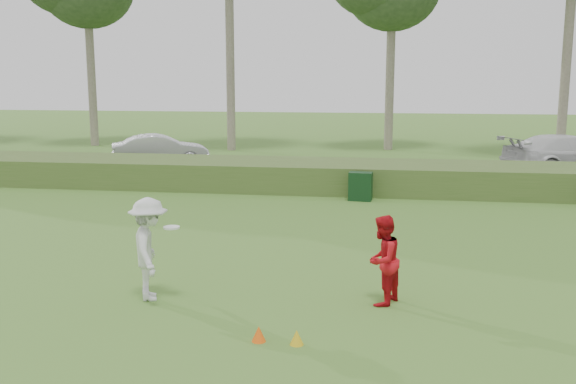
% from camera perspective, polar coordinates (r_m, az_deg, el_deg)
% --- Properties ---
extents(ground, '(120.00, 120.00, 0.00)m').
position_cam_1_polar(ground, '(10.09, -3.66, -11.28)').
color(ground, '#3A6923').
rests_on(ground, ground).
extents(reed_strip, '(80.00, 3.00, 0.90)m').
position_cam_1_polar(reed_strip, '(21.51, 3.37, 1.47)').
color(reed_strip, '#3D5B24').
rests_on(reed_strip, ground).
extents(park_road, '(80.00, 6.00, 0.06)m').
position_cam_1_polar(park_road, '(26.49, 4.45, 2.17)').
color(park_road, '#2D2D2D').
rests_on(park_road, ground).
extents(player_white, '(1.04, 1.27, 1.73)m').
position_cam_1_polar(player_white, '(10.97, -12.23, -4.97)').
color(player_white, silver).
rests_on(player_white, ground).
extents(player_red, '(0.81, 0.89, 1.49)m').
position_cam_1_polar(player_red, '(10.63, 8.39, -6.02)').
color(player_red, red).
rests_on(player_red, ground).
extents(cone_orange, '(0.20, 0.20, 0.22)m').
position_cam_1_polar(cone_orange, '(9.28, -2.62, -12.48)').
color(cone_orange, '#FF5A0D').
rests_on(cone_orange, ground).
extents(cone_yellow, '(0.20, 0.20, 0.22)m').
position_cam_1_polar(cone_yellow, '(9.17, 0.78, -12.79)').
color(cone_yellow, gold).
rests_on(cone_yellow, ground).
extents(utility_cabinet, '(0.73, 0.49, 0.86)m').
position_cam_1_polar(utility_cabinet, '(19.56, 6.46, 0.50)').
color(utility_cabinet, black).
rests_on(utility_cabinet, ground).
extents(car_mid, '(4.16, 2.89, 1.30)m').
position_cam_1_polar(car_mid, '(27.30, -11.26, 3.68)').
color(car_mid, silver).
rests_on(car_mid, park_road).
extents(car_right, '(5.60, 3.96, 1.50)m').
position_cam_1_polar(car_right, '(26.56, 23.73, 3.07)').
color(car_right, silver).
rests_on(car_right, park_road).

